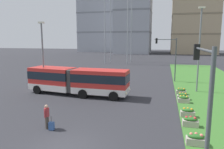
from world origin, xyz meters
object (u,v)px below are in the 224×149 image
object	(u,v)px
traffic_light_far_right	(169,53)
flower_planter_0	(196,139)
flower_planter_4	(183,96)
flower_planter_3	(184,99)
traffic_light_near_right	(203,91)
streetlight_left	(43,54)
car_navy_sedan	(84,77)
flower_planter_5	(181,91)
pedestrian_crossing	(47,115)
articulated_bus	(77,80)
flower_planter_1	(190,122)
apartment_tower_westcentre	(134,12)
streetlight_median	(199,47)
flower_planter_2	(188,112)
rolling_suitcase	(52,126)
apartment_tower_west	(99,5)

from	to	relation	value
traffic_light_far_right	flower_planter_0	bearing A→B (deg)	-86.09
flower_planter_4	flower_planter_3	bearing A→B (deg)	-90.00
flower_planter_0	traffic_light_near_right	xyz separation A→B (m)	(-0.40, -3.55, 3.73)
streetlight_left	flower_planter_0	bearing A→B (deg)	-31.34
car_navy_sedan	flower_planter_5	bearing A→B (deg)	-17.18
pedestrian_crossing	articulated_bus	bearing A→B (deg)	100.11
flower_planter_1	apartment_tower_westcentre	distance (m)	87.67
flower_planter_0	streetlight_median	size ratio (longest dim) A/B	0.11
streetlight_median	flower_planter_1	bearing A→B (deg)	-99.59
flower_planter_2	apartment_tower_westcentre	size ratio (longest dim) A/B	0.03
car_navy_sedan	streetlight_median	world-z (taller)	streetlight_median
apartment_tower_westcentre	articulated_bus	bearing A→B (deg)	-86.24
flower_planter_5	streetlight_median	size ratio (longest dim) A/B	0.11
streetlight_left	apartment_tower_westcentre	distance (m)	78.57
car_navy_sedan	traffic_light_near_right	xyz separation A→B (m)	(13.01, -19.89, 3.40)
pedestrian_crossing	streetlight_median	xyz separation A→B (m)	(11.76, 13.92, 4.42)
flower_planter_1	traffic_light_near_right	world-z (taller)	traffic_light_near_right
flower_planter_1	flower_planter_2	xyz separation A→B (m)	(0.00, 2.00, 0.00)
flower_planter_5	apartment_tower_westcentre	world-z (taller)	apartment_tower_westcentre
pedestrian_crossing	flower_planter_2	distance (m)	10.93
pedestrian_crossing	flower_planter_5	distance (m)	15.57
car_navy_sedan	flower_planter_5	xyz separation A→B (m)	(13.41, -4.15, -0.33)
flower_planter_0	flower_planter_2	distance (m)	4.83
rolling_suitcase	flower_planter_3	size ratio (longest dim) A/B	0.88
flower_planter_1	apartment_tower_westcentre	xyz separation A→B (m)	(-16.61, 84.13, 18.22)
flower_planter_2	apartment_tower_west	bearing A→B (deg)	111.23
flower_planter_3	streetlight_median	distance (m)	7.50
articulated_bus	pedestrian_crossing	xyz separation A→B (m)	(1.66, -9.29, -0.65)
traffic_light_near_right	articulated_bus	bearing A→B (deg)	130.53
rolling_suitcase	flower_planter_1	size ratio (longest dim) A/B	0.88
pedestrian_crossing	rolling_suitcase	world-z (taller)	pedestrian_crossing
articulated_bus	rolling_suitcase	bearing A→B (deg)	-77.48
rolling_suitcase	articulated_bus	bearing A→B (deg)	102.52
car_navy_sedan	apartment_tower_west	bearing A→B (deg)	105.80
flower_planter_0	apartment_tower_westcentre	bearing A→B (deg)	100.81
flower_planter_4	apartment_tower_westcentre	world-z (taller)	apartment_tower_westcentre
apartment_tower_westcentre	car_navy_sedan	bearing A→B (deg)	-87.40
traffic_light_near_right	streetlight_left	xyz separation A→B (m)	(-15.47, 13.21, 0.42)
articulated_bus	apartment_tower_west	size ratio (longest dim) A/B	0.24
traffic_light_near_right	streetlight_left	bearing A→B (deg)	139.49
rolling_suitcase	traffic_light_near_right	size ratio (longest dim) A/B	0.16
traffic_light_near_right	streetlight_median	xyz separation A→B (m)	(2.30, 17.62, 1.26)
apartment_tower_westcentre	streetlight_left	bearing A→B (deg)	-89.45
pedestrian_crossing	streetlight_left	bearing A→B (deg)	122.29
streetlight_median	apartment_tower_westcentre	bearing A→B (deg)	104.25
car_navy_sedan	flower_planter_3	world-z (taller)	car_navy_sedan
pedestrian_crossing	flower_planter_0	size ratio (longest dim) A/B	1.58
flower_planter_3	apartment_tower_west	xyz separation A→B (m)	(-37.37, 92.20, 24.13)
flower_planter_1	streetlight_left	world-z (taller)	streetlight_left
flower_planter_2	flower_planter_3	distance (m)	3.99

